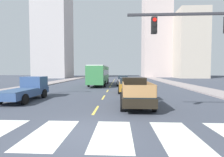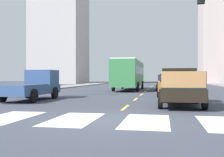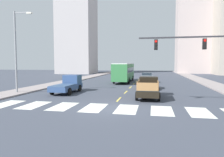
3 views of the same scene
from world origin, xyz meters
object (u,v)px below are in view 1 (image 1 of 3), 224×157
object	(u,v)px
pickup_dark	(27,89)
sedan_near_right	(123,80)
city_bus	(99,74)
sedan_far	(127,85)
pickup_stakebed	(135,92)

from	to	relation	value
pickup_dark	sedan_near_right	world-z (taller)	pickup_dark
city_bus	sedan_near_right	bearing A→B (deg)	-0.09
pickup_dark	sedan_near_right	size ratio (longest dim) A/B	1.18
pickup_dark	sedan_near_right	xyz separation A→B (m)	(8.47, 14.09, -0.06)
sedan_near_right	sedan_far	bearing A→B (deg)	-90.22
pickup_dark	sedan_far	size ratio (longest dim) A/B	1.18
pickup_stakebed	sedan_near_right	size ratio (longest dim) A/B	1.18
pickup_dark	pickup_stakebed	bearing A→B (deg)	-8.16
pickup_stakebed	city_bus	bearing A→B (deg)	105.55
pickup_dark	sedan_far	world-z (taller)	pickup_dark
sedan_far	pickup_stakebed	bearing A→B (deg)	-85.61
pickup_dark	city_bus	xyz separation A→B (m)	(4.43, 14.21, 1.03)
pickup_dark	city_bus	bearing A→B (deg)	75.13
pickup_stakebed	city_bus	xyz separation A→B (m)	(-4.67, 15.92, 1.02)
sedan_far	sedan_near_right	bearing A→B (deg)	93.93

